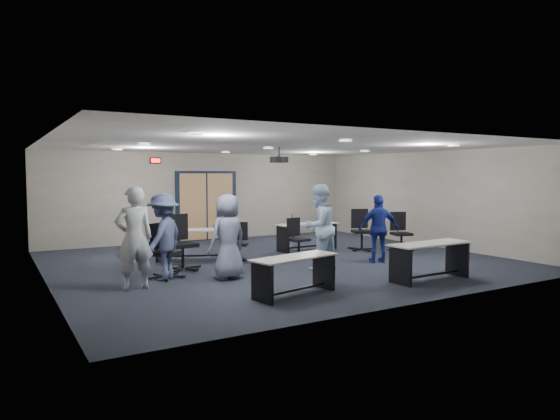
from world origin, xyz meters
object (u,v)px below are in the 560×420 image
chair_back_d (362,230)px  chair_back_c (299,238)px  table_back_right (307,232)px  table_front_right (430,255)px  person_lightblue (319,227)px  table_back_left (192,239)px  person_back (164,237)px  person_plaid (228,237)px  chair_loose_left (166,251)px  chair_back_a (183,243)px  chair_back_b (239,242)px  table_front_left (295,269)px  chair_loose_right (402,232)px  person_gray (134,238)px  person_navy (379,229)px

chair_back_d → chair_back_c: bearing=-153.6°
table_back_right → table_front_right: bearing=-94.6°
chair_back_c → person_lightblue: 1.56m
table_back_left → table_back_right: 3.24m
person_lightblue → chair_back_c: bearing=-120.4°
chair_back_d → person_back: (-5.75, -1.01, 0.28)m
person_back → table_back_right: bearing=157.3°
person_back → person_plaid: bearing=109.4°
chair_loose_left → person_back: bearing=-162.7°
table_back_right → chair_back_c: size_ratio=1.87×
person_plaid → person_back: person_back is taller
chair_back_a → chair_back_d: bearing=-5.1°
person_back → person_lightblue: bearing=125.3°
chair_back_b → chair_loose_left: chair_loose_left is taller
table_front_right → chair_back_d: bearing=68.5°
table_front_left → chair_back_c: size_ratio=1.76×
table_back_right → chair_loose_right: bearing=-42.0°
chair_back_a → person_lightblue: 2.92m
table_front_right → chair_back_d: 3.86m
chair_back_a → table_back_left: bearing=52.5°
table_front_right → chair_back_c: size_ratio=1.85×
person_plaid → chair_back_c: bearing=-163.4°
person_back → person_gray: bearing=-7.8°
chair_back_d → person_lightblue: 2.99m
chair_back_d → person_plaid: size_ratio=0.67×
chair_back_d → person_plaid: (-4.64, -1.55, 0.28)m
table_front_right → table_back_right: bearing=87.4°
person_lightblue → person_back: (-3.23, 0.57, -0.08)m
chair_back_d → person_plaid: bearing=-138.9°
table_front_left → chair_back_b: size_ratio=1.86×
person_gray → person_lightblue: 3.92m
table_front_right → person_gray: size_ratio=0.98×
chair_loose_right → person_lightblue: size_ratio=0.57×
chair_loose_left → person_gray: bearing=-178.9°
person_plaid → chair_loose_left: bearing=-44.3°
table_back_right → chair_back_d: 1.48m
chair_back_c → person_navy: bearing=-59.8°
person_plaid → table_front_left: bearing=90.5°
person_gray → person_back: bearing=-143.2°
table_back_right → person_lightblue: size_ratio=0.99×
table_front_right → person_lightblue: person_lightblue is taller
person_navy → chair_back_d: bearing=-94.7°
chair_back_d → table_front_left: bearing=-119.1°
person_navy → person_lightblue: bearing=21.0°
chair_back_a → person_lightblue: bearing=-35.0°
table_front_right → table_back_left: table_back_left is taller
table_back_right → chair_loose_right: size_ratio=1.73×
chair_loose_left → person_navy: 4.87m
table_back_right → chair_loose_left: size_ratio=1.67×
table_front_right → chair_back_b: (-2.30, 3.69, -0.03)m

